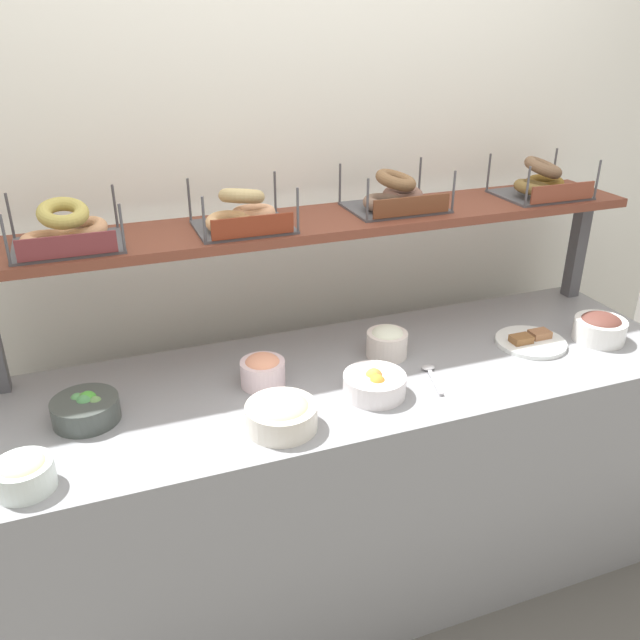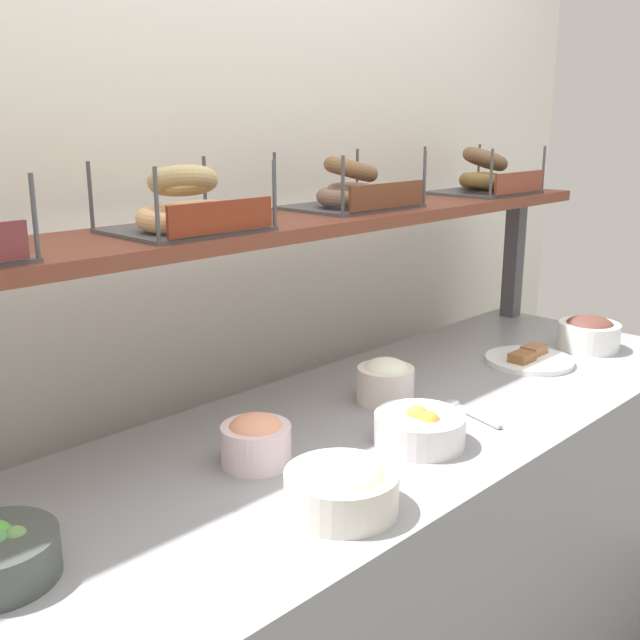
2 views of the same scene
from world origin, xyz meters
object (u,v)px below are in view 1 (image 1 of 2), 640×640
bowl_egg_salad (281,414)px  bagel_basket_sesame (65,232)px  bowl_lox_spread (263,370)px  bagel_basket_plain (242,214)px  serving_plate_white (531,341)px  bagel_basket_cinnamon_raisin (541,183)px  bowl_scallion_spread (23,473)px  serving_spoon_near_plate (431,374)px  bowl_fruit_salad (374,384)px  bowl_chocolate_spread (600,327)px  bowl_veggie_mix (86,409)px  bagel_basket_poppy (395,196)px  bowl_cream_cheese (387,341)px

bowl_egg_salad → bagel_basket_sesame: 0.79m
bowl_lox_spread → bagel_basket_plain: bagel_basket_plain is taller
serving_plate_white → bagel_basket_plain: size_ratio=0.82×
bowl_lox_spread → bagel_basket_cinnamon_raisin: (1.12, 0.23, 0.43)m
bagel_basket_sesame → bagel_basket_cinnamon_raisin: 1.61m
bowl_egg_salad → bowl_scallion_spread: size_ratio=1.38×
serving_spoon_near_plate → bagel_basket_sesame: bagel_basket_sesame is taller
bowl_fruit_salad → serving_spoon_near_plate: bearing=9.4°
bowl_egg_salad → bagel_basket_cinnamon_raisin: bagel_basket_cinnamon_raisin is taller
bowl_chocolate_spread → bowl_scallion_spread: (-1.84, -0.15, -0.00)m
bowl_chocolate_spread → bowl_veggie_mix: size_ratio=0.94×
bowl_chocolate_spread → bagel_basket_sesame: 1.76m
bagel_basket_sesame → bagel_basket_cinnamon_raisin: size_ratio=1.00×
bowl_chocolate_spread → bowl_scallion_spread: bowl_chocolate_spread is taller
bowl_egg_salad → bagel_basket_poppy: bearing=41.2°
bowl_fruit_salad → bagel_basket_cinnamon_raisin: bearing=25.8°
bowl_egg_salad → bagel_basket_sesame: bagel_basket_sesame is taller
bowl_egg_salad → bowl_veggie_mix: bowl_egg_salad is taller
bowl_lox_spread → serving_spoon_near_plate: bearing=-15.1°
bowl_lox_spread → bowl_veggie_mix: bowl_lox_spread is taller
bowl_fruit_salad → serving_spoon_near_plate: bowl_fruit_salad is taller
bowl_egg_salad → bowl_cream_cheese: bowl_cream_cheese is taller
bowl_scallion_spread → bagel_basket_cinnamon_raisin: size_ratio=0.47×
bowl_fruit_salad → bowl_lox_spread: (-0.29, 0.17, 0.01)m
bowl_egg_salad → serving_spoon_near_plate: bearing=11.2°
bowl_chocolate_spread → serving_plate_white: bearing=167.2°
bowl_cream_cheese → bagel_basket_cinnamon_raisin: bearing=15.6°
bowl_veggie_mix → bagel_basket_sesame: bagel_basket_sesame is taller
bagel_basket_sesame → bagel_basket_poppy: (1.04, 0.03, -0.00)m
serving_plate_white → serving_spoon_near_plate: serving_plate_white is taller
serving_plate_white → bagel_basket_poppy: (-0.38, 0.32, 0.46)m
bowl_cream_cheese → bagel_basket_sesame: bagel_basket_sesame is taller
serving_plate_white → bagel_basket_cinnamon_raisin: 0.58m
bowl_lox_spread → serving_plate_white: 0.94m
serving_spoon_near_plate → bagel_basket_poppy: size_ratio=0.54×
bowl_veggie_mix → bagel_basket_poppy: bearing=14.3°
bowl_egg_salad → bagel_basket_cinnamon_raisin: size_ratio=0.65×
bagel_basket_sesame → bowl_cream_cheese: bearing=-11.3°
bagel_basket_sesame → bagel_basket_cinnamon_raisin: (1.61, 0.01, 0.00)m
bowl_chocolate_spread → bowl_lox_spread: size_ratio=1.27×
bowl_veggie_mix → bowl_scallion_spread: bowl_scallion_spread is taller
bowl_egg_salad → bowl_scallion_spread: bowl_scallion_spread is taller
serving_plate_white → serving_spoon_near_plate: bearing=-170.3°
bowl_cream_cheese → serving_spoon_near_plate: 0.19m
bowl_egg_salad → bagel_basket_sesame: (-0.48, 0.46, 0.43)m
serving_spoon_near_plate → bagel_basket_sesame: size_ratio=0.57×
bowl_lox_spread → bagel_basket_sesame: bagel_basket_sesame is taller
bowl_chocolate_spread → bagel_basket_cinnamon_raisin: bearing=99.2°
bowl_egg_salad → bagel_basket_poppy: bagel_basket_poppy is taller
bowl_lox_spread → bowl_scallion_spread: bowl_lox_spread is taller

